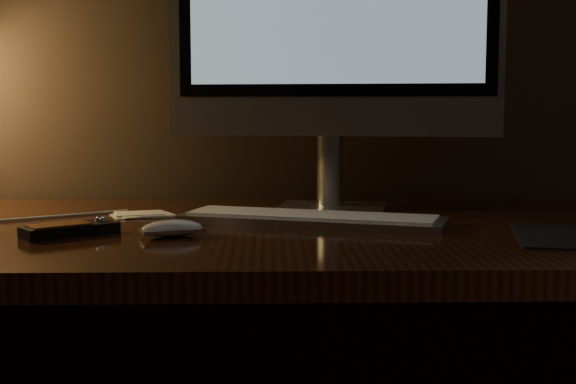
{
  "coord_description": "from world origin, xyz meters",
  "views": [
    {
      "loc": [
        -0.01,
        0.52,
        0.96
      ],
      "look_at": [
        0.02,
        1.73,
        0.82
      ],
      "focal_mm": 50.0,
      "sensor_mm": 36.0,
      "label": 1
    }
  ],
  "objects_px": {
    "monitor": "(333,4)",
    "keyboard": "(312,218)",
    "desk": "(272,290)",
    "media_remote": "(70,229)",
    "mouse": "(172,231)"
  },
  "relations": [
    {
      "from": "monitor",
      "to": "keyboard",
      "type": "bearing_deg",
      "value": -95.07
    },
    {
      "from": "desk",
      "to": "media_remote",
      "type": "distance_m",
      "value": 0.38
    },
    {
      "from": "keyboard",
      "to": "media_remote",
      "type": "xyz_separation_m",
      "value": [
        -0.38,
        -0.12,
        0.0
      ]
    },
    {
      "from": "keyboard",
      "to": "media_remote",
      "type": "distance_m",
      "value": 0.4
    },
    {
      "from": "monitor",
      "to": "desk",
      "type": "bearing_deg",
      "value": -129.89
    },
    {
      "from": "monitor",
      "to": "media_remote",
      "type": "xyz_separation_m",
      "value": [
        -0.43,
        -0.26,
        -0.37
      ]
    },
    {
      "from": "desk",
      "to": "keyboard",
      "type": "distance_m",
      "value": 0.16
    },
    {
      "from": "desk",
      "to": "keyboard",
      "type": "xyz_separation_m",
      "value": [
        0.07,
        -0.05,
        0.14
      ]
    },
    {
      "from": "desk",
      "to": "monitor",
      "type": "distance_m",
      "value": 0.53
    },
    {
      "from": "mouse",
      "to": "media_remote",
      "type": "xyz_separation_m",
      "value": [
        -0.16,
        0.01,
        0.0
      ]
    },
    {
      "from": "monitor",
      "to": "mouse",
      "type": "bearing_deg",
      "value": -121.98
    },
    {
      "from": "media_remote",
      "to": "keyboard",
      "type": "bearing_deg",
      "value": -19.07
    },
    {
      "from": "keyboard",
      "to": "mouse",
      "type": "distance_m",
      "value": 0.26
    },
    {
      "from": "monitor",
      "to": "keyboard",
      "type": "xyz_separation_m",
      "value": [
        -0.05,
        -0.14,
        -0.38
      ]
    },
    {
      "from": "desk",
      "to": "keyboard",
      "type": "relative_size",
      "value": 3.53
    }
  ]
}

